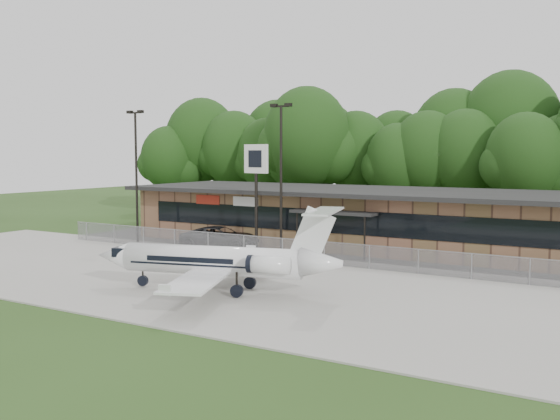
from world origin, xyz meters
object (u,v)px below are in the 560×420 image
Objects in this scene: pole_sign at (256,170)px; terminal at (391,219)px; suv at (220,238)px; business_jet at (221,262)px.

terminal is at bearing 52.33° from pole_sign.
terminal is 5.42× the size of pole_sign.
suv is at bearing 178.48° from pole_sign.
business_jet is 13.16m from pole_sign.
pole_sign is (-7.17, -7.14, 3.61)m from terminal.
pole_sign is at bearing -114.08° from suv.
terminal is at bearing 68.76° from business_jet.
business_jet is 14.74m from suv.
terminal is 12.60m from suv.
business_jet is at bearing -57.80° from pole_sign.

